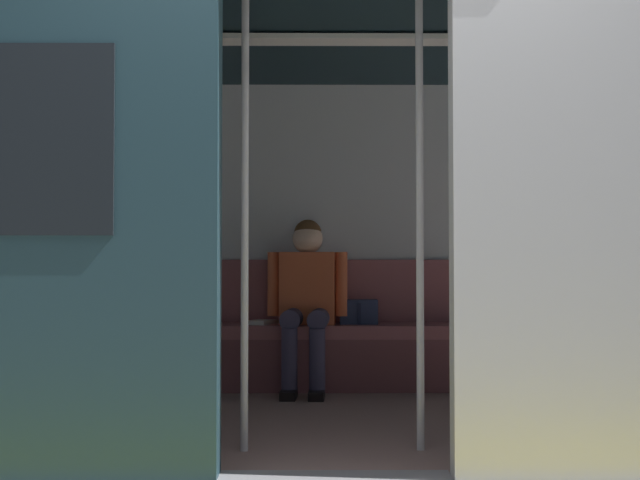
{
  "coord_description": "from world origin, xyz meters",
  "views": [
    {
      "loc": [
        0.08,
        3.35,
        0.85
      ],
      "look_at": [
        0.05,
        -1.35,
        1.0
      ],
      "focal_mm": 46.64,
      "sensor_mm": 36.0,
      "label": 1
    }
  ],
  "objects_px": {
    "grab_pole_door": "(245,217)",
    "person_seated": "(307,293)",
    "bench_seat": "(327,340)",
    "grab_pole_far": "(420,217)",
    "train_car": "(319,145)",
    "book": "(262,322)",
    "handbag": "(359,312)"
  },
  "relations": [
    {
      "from": "handbag",
      "to": "train_car",
      "type": "bearing_deg",
      "value": 76.45
    },
    {
      "from": "bench_seat",
      "to": "person_seated",
      "type": "xyz_separation_m",
      "value": [
        0.14,
        0.05,
        0.33
      ]
    },
    {
      "from": "handbag",
      "to": "grab_pole_far",
      "type": "bearing_deg",
      "value": 95.42
    },
    {
      "from": "bench_seat",
      "to": "handbag",
      "type": "relative_size",
      "value": 9.24
    },
    {
      "from": "book",
      "to": "grab_pole_far",
      "type": "xyz_separation_m",
      "value": [
        -0.86,
        1.93,
        0.62
      ]
    },
    {
      "from": "person_seated",
      "to": "book",
      "type": "relative_size",
      "value": 5.35
    },
    {
      "from": "train_car",
      "to": "book",
      "type": "bearing_deg",
      "value": -71.27
    },
    {
      "from": "train_car",
      "to": "handbag",
      "type": "relative_size",
      "value": 24.62
    },
    {
      "from": "person_seated",
      "to": "train_car",
      "type": "bearing_deg",
      "value": 94.32
    },
    {
      "from": "book",
      "to": "grab_pole_far",
      "type": "height_order",
      "value": "grab_pole_far"
    },
    {
      "from": "train_car",
      "to": "person_seated",
      "type": "height_order",
      "value": "train_car"
    },
    {
      "from": "book",
      "to": "train_car",
      "type": "bearing_deg",
      "value": 133.64
    },
    {
      "from": "train_car",
      "to": "bench_seat",
      "type": "xyz_separation_m",
      "value": [
        -0.06,
        -1.12,
        -1.19
      ]
    },
    {
      "from": "train_car",
      "to": "bench_seat",
      "type": "relative_size",
      "value": 2.66
    },
    {
      "from": "bench_seat",
      "to": "grab_pole_door",
      "type": "height_order",
      "value": "grab_pole_door"
    },
    {
      "from": "grab_pole_far",
      "to": "person_seated",
      "type": "bearing_deg",
      "value": -73.5
    },
    {
      "from": "handbag",
      "to": "grab_pole_far",
      "type": "distance_m",
      "value": 2.02
    },
    {
      "from": "grab_pole_door",
      "to": "grab_pole_far",
      "type": "xyz_separation_m",
      "value": [
        -0.81,
        -0.01,
        0.0
      ]
    },
    {
      "from": "train_car",
      "to": "person_seated",
      "type": "distance_m",
      "value": 1.37
    },
    {
      "from": "person_seated",
      "to": "book",
      "type": "height_order",
      "value": "person_seated"
    },
    {
      "from": "book",
      "to": "handbag",
      "type": "bearing_deg",
      "value": -154.69
    },
    {
      "from": "train_car",
      "to": "person_seated",
      "type": "relative_size",
      "value": 5.43
    },
    {
      "from": "bench_seat",
      "to": "handbag",
      "type": "height_order",
      "value": "handbag"
    },
    {
      "from": "grab_pole_far",
      "to": "handbag",
      "type": "bearing_deg",
      "value": -84.58
    },
    {
      "from": "bench_seat",
      "to": "grab_pole_door",
      "type": "xyz_separation_m",
      "value": [
        0.41,
        1.9,
        0.73
      ]
    },
    {
      "from": "person_seated",
      "to": "grab_pole_far",
      "type": "relative_size",
      "value": 0.55
    },
    {
      "from": "bench_seat",
      "to": "handbag",
      "type": "distance_m",
      "value": 0.3
    },
    {
      "from": "train_car",
      "to": "book",
      "type": "xyz_separation_m",
      "value": [
        0.39,
        -1.16,
        -1.07
      ]
    },
    {
      "from": "grab_pole_door",
      "to": "person_seated",
      "type": "bearing_deg",
      "value": -98.26
    },
    {
      "from": "bench_seat",
      "to": "grab_pole_far",
      "type": "xyz_separation_m",
      "value": [
        -0.41,
        1.89,
        0.73
      ]
    },
    {
      "from": "bench_seat",
      "to": "grab_pole_far",
      "type": "relative_size",
      "value": 1.11
    },
    {
      "from": "bench_seat",
      "to": "grab_pole_far",
      "type": "distance_m",
      "value": 2.07
    }
  ]
}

